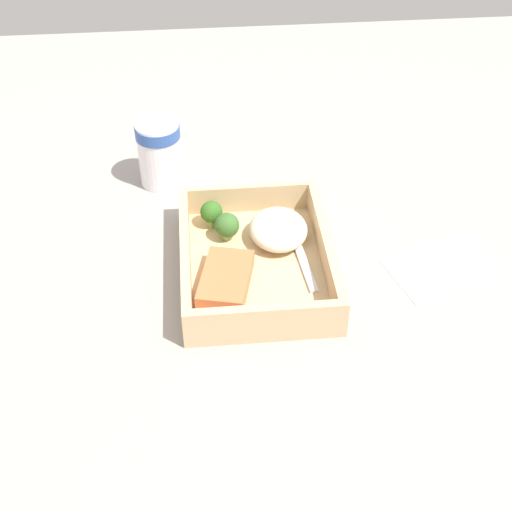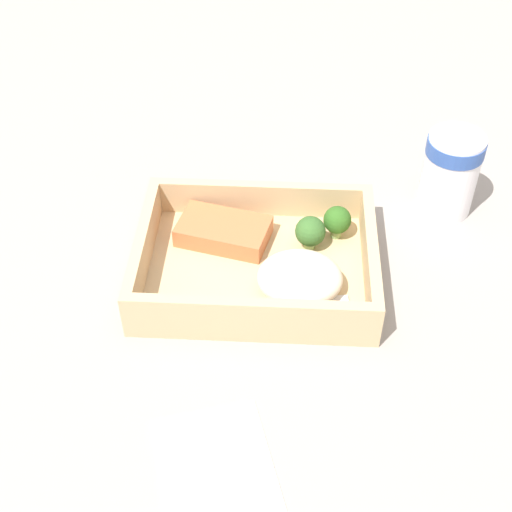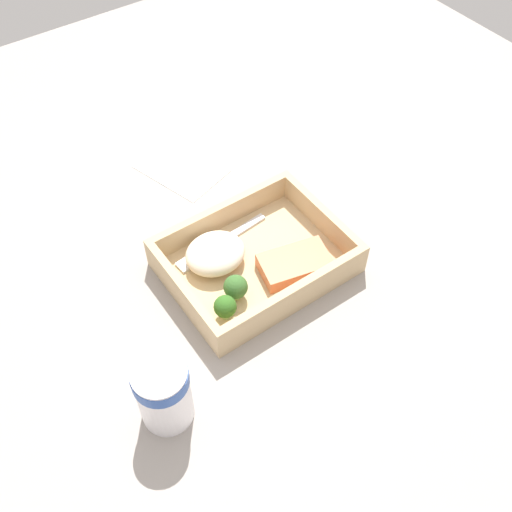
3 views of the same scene
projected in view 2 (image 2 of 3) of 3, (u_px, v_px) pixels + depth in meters
The scene contains 10 objects.
ground_plane at pixel (256, 280), 79.88cm from camera, with size 160.00×160.00×2.00cm, color gray.
takeout_tray at pixel (256, 270), 78.78cm from camera, with size 25.82×19.69×1.20cm, color tan.
tray_rim at pixel (256, 252), 76.92cm from camera, with size 25.82×19.69×4.20cm.
salmon_fillet at pixel (224, 231), 80.80cm from camera, with size 10.11×5.93×2.29cm, color #D96C40.
mashed_potatoes at pixel (300, 278), 74.31cm from camera, with size 8.99×7.95×3.84cm, color beige.
broccoli_floret_1 at pixel (310, 232), 79.08cm from camera, with size 3.44×3.44×4.04cm.
broccoli_floret_2 at pixel (337, 221), 80.34cm from camera, with size 3.17×3.17×4.01cm.
fork at pixel (284, 306), 73.74cm from camera, with size 15.89×3.17×0.44cm.
paper_cup at pixel (451, 170), 83.42cm from camera, with size 6.71×6.71×10.40cm.
receipt_slip at pixel (219, 479), 61.03cm from camera, with size 9.77×14.27×0.24cm, color white.
Camera 2 is at (3.02, -55.88, 56.06)cm, focal length 50.00 mm.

